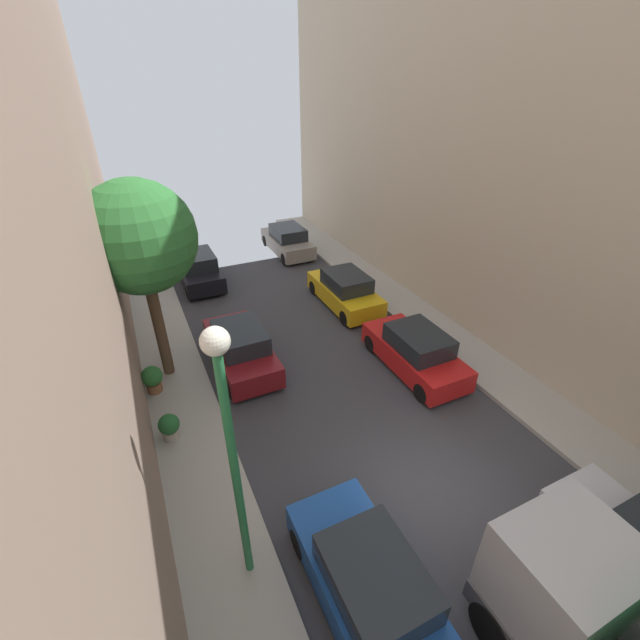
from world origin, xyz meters
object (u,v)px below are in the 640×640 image
street_tree_0 (139,239)px  parked_car_right_2 (415,352)px  parked_car_left_5 (198,269)px  potted_plant_2 (152,378)px  parked_car_left_4 (241,348)px  potted_plant_0 (169,426)px  parked_car_right_4 (288,241)px  lamp_post (230,435)px  parked_car_left_3 (371,587)px  parked_car_right_3 (345,291)px

street_tree_0 → parked_car_right_2: bearing=-22.7°
parked_car_left_5 → potted_plant_2: size_ratio=4.57×
street_tree_0 → parked_car_left_4: bearing=-11.2°
parked_car_left_5 → potted_plant_0: 10.54m
parked_car_right_2 → parked_car_right_4: same height
parked_car_left_4 → potted_plant_2: parked_car_left_4 is taller
parked_car_left_5 → parked_car_right_4: (5.40, 1.81, 0.00)m
potted_plant_2 → lamp_post: 7.61m
parked_car_left_4 → parked_car_right_4: size_ratio=1.00×
potted_plant_0 → potted_plant_2: size_ratio=0.90×
parked_car_left_5 → parked_car_left_3: bearing=-90.0°
parked_car_right_2 → street_tree_0: size_ratio=0.65×
parked_car_right_3 → parked_car_right_4: same height
parked_car_left_4 → parked_car_left_5: (0.00, 7.45, 0.00)m
parked_car_right_4 → lamp_post: bearing=-114.0°
parked_car_left_4 → parked_car_right_3: bearing=23.5°
parked_car_right_2 → lamp_post: 9.09m
parked_car_left_4 → parked_car_right_3: 5.89m
parked_car_left_4 → street_tree_0: size_ratio=0.65×
parked_car_left_5 → parked_car_right_2: same height
parked_car_left_4 → street_tree_0: bearing=168.8°
parked_car_right_3 → parked_car_left_4: bearing=-156.5°
parked_car_left_5 → lamp_post: (-1.90, -14.55, 3.28)m
parked_car_right_4 → street_tree_0: (-7.84, -8.78, 4.21)m
parked_car_right_2 → lamp_post: lamp_post is taller
parked_car_left_4 → parked_car_right_2: 6.08m
parked_car_right_4 → potted_plant_2: 12.77m
parked_car_left_4 → street_tree_0: 4.89m
parked_car_right_2 → potted_plant_2: (-8.41, 2.44, -0.07)m
parked_car_right_4 → street_tree_0: street_tree_0 is taller
lamp_post → parked_car_right_4: bearing=66.0°
parked_car_right_3 → parked_car_right_4: 6.92m
parked_car_left_5 → potted_plant_0: (-2.83, -10.16, -0.11)m
parked_car_right_2 → parked_car_right_4: bearing=90.0°
parked_car_right_2 → parked_car_right_3: 5.14m
parked_car_left_4 → potted_plant_0: size_ratio=5.07×
parked_car_left_3 → potted_plant_0: (-2.83, 6.05, -0.11)m
street_tree_0 → potted_plant_0: size_ratio=7.82×
parked_car_right_4 → parked_car_right_2: bearing=-90.0°
parked_car_right_3 → potted_plant_0: size_ratio=5.07×
potted_plant_0 → parked_car_right_4: bearing=55.5°
street_tree_0 → potted_plant_2: bearing=-123.8°
parked_car_left_3 → street_tree_0: size_ratio=0.65×
parked_car_left_3 → parked_car_right_3: (5.40, 11.10, 0.00)m
parked_car_left_4 → lamp_post: 8.05m
potted_plant_2 → parked_car_right_4: bearing=48.9°
parked_car_left_4 → potted_plant_2: size_ratio=4.57×
parked_car_left_4 → parked_car_right_4: bearing=59.7°
parked_car_left_5 → street_tree_0: bearing=-109.3°
parked_car_left_5 → parked_car_right_3: 7.43m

